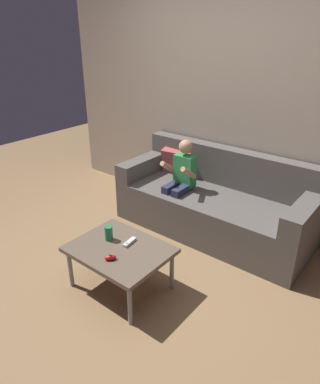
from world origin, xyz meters
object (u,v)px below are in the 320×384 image
at_px(coffee_table, 120,252).
at_px(soda_can, 109,233).
at_px(game_remote_white_near_edge, 130,242).
at_px(couch, 214,204).
at_px(person_seated_on_couch, 180,180).
at_px(nunchuk_red, 110,257).

distance_m(coffee_table, soda_can, 0.19).
bearing_deg(game_remote_white_near_edge, coffee_table, -100.42).
distance_m(couch, coffee_table, 1.29).
xyz_separation_m(person_seated_on_couch, nunchuk_red, (0.26, -1.26, -0.14)).
relative_size(person_seated_on_couch, game_remote_white_near_edge, 6.64).
bearing_deg(coffee_table, soda_can, 166.92).
relative_size(person_seated_on_couch, nunchuk_red, 9.78).
relative_size(game_remote_white_near_edge, nunchuk_red, 1.47).
bearing_deg(person_seated_on_couch, coffee_table, -79.34).
relative_size(couch, nunchuk_red, 20.60).
xyz_separation_m(nunchuk_red, soda_can, (-0.21, 0.19, 0.04)).
height_order(nunchuk_red, soda_can, soda_can).
xyz_separation_m(couch, game_remote_white_near_edge, (-0.09, -1.18, 0.10)).
distance_m(coffee_table, game_remote_white_near_edge, 0.11).
distance_m(person_seated_on_couch, coffee_table, 1.14).
xyz_separation_m(game_remote_white_near_edge, nunchuk_red, (0.04, -0.25, 0.01)).
xyz_separation_m(person_seated_on_couch, soda_can, (0.05, -1.07, -0.10)).
height_order(person_seated_on_couch, nunchuk_red, person_seated_on_couch).
xyz_separation_m(coffee_table, soda_can, (-0.16, 0.04, 0.10)).
bearing_deg(soda_can, coffee_table, -13.08).
bearing_deg(soda_can, couch, 77.87).
distance_m(game_remote_white_near_edge, soda_can, 0.19).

